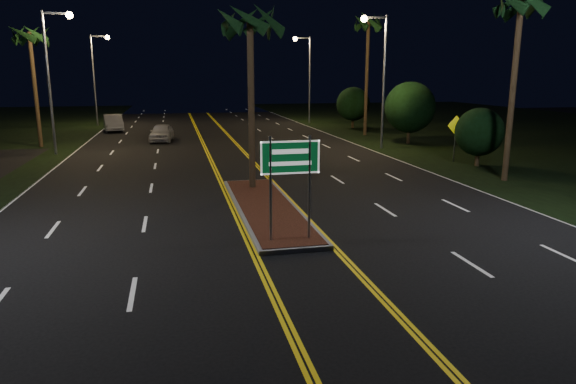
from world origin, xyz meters
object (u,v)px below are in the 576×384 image
object	(u,v)px
shrub_far	(353,104)
palm_left_far	(29,36)
streetlight_left_mid	(54,66)
palm_right_far	(368,25)
car_near	(162,131)
highway_sign	(290,167)
shrub_mid	(410,107)
car_far	(113,121)
palm_right_near	(521,5)
streetlight_right_mid	(379,67)
shrub_near	(479,132)
palm_median	(250,22)
median_island	(266,208)
streetlight_left_far	(97,69)
streetlight_right_far	(306,69)
warning_sign	(456,131)

from	to	relation	value
shrub_far	palm_left_far	bearing A→B (deg)	-163.26
streetlight_left_mid	shrub_far	distance (m)	27.40
palm_right_far	car_near	distance (m)	19.04
highway_sign	car_near	bearing A→B (deg)	99.15
palm_right_far	shrub_mid	distance (m)	8.87
car_far	palm_right_far	bearing A→B (deg)	-30.45
palm_right_near	shrub_mid	xyz separation A→B (m)	(1.50, 14.00, -5.49)
streetlight_right_mid	palm_right_near	distance (m)	12.41
highway_sign	shrub_near	world-z (taller)	highway_sign
palm_median	car_near	size ratio (longest dim) A/B	1.73
palm_right_far	shrub_mid	size ratio (longest dim) A/B	2.23
median_island	palm_right_near	size ratio (longest dim) A/B	1.10
highway_sign	streetlight_right_mid	size ratio (longest dim) A/B	0.36
streetlight_left_far	palm_right_near	size ratio (longest dim) A/B	0.97
palm_left_far	car_near	xyz separation A→B (m)	(8.50, 1.52, -6.94)
palm_right_near	palm_right_far	distance (m)	20.02
palm_median	shrub_mid	xyz separation A→B (m)	(14.00, 13.50, -4.55)
streetlight_right_mid	shrub_near	xyz separation A→B (m)	(2.89, -8.00, -3.71)
streetlight_left_far	car_near	xyz separation A→B (m)	(6.31, -14.48, -4.86)
streetlight_left_far	shrub_near	distance (m)	38.67
highway_sign	palm_median	size ratio (longest dim) A/B	0.39
streetlight_right_mid	palm_left_far	world-z (taller)	streetlight_right_mid
highway_sign	streetlight_right_far	bearing A→B (deg)	74.85
highway_sign	palm_left_far	size ratio (longest dim) A/B	0.36
shrub_far	car_near	xyz separation A→B (m)	(-18.10, -6.48, -1.54)
streetlight_left_far	shrub_mid	distance (m)	31.85
median_island	streetlight_left_far	size ratio (longest dim) A/B	1.14
highway_sign	car_near	size ratio (longest dim) A/B	0.67
streetlight_left_far	shrub_far	size ratio (longest dim) A/B	2.27
streetlight_right_mid	warning_sign	distance (m)	7.78
car_near	warning_sign	distance (m)	22.18
median_island	car_far	distance (m)	32.54
streetlight_left_mid	car_far	size ratio (longest dim) A/B	1.71
streetlight_right_far	palm_left_far	bearing A→B (deg)	-149.12
highway_sign	streetlight_right_mid	world-z (taller)	streetlight_right_mid
palm_left_far	streetlight_left_far	bearing A→B (deg)	82.22
palm_right_near	car_far	bearing A→B (deg)	126.99
median_island	warning_sign	xyz separation A→B (m)	(13.00, 8.67, 1.73)
streetlight_left_far	palm_right_near	bearing A→B (deg)	-55.79
streetlight_left_far	median_island	bearing A→B (deg)	-74.00
highway_sign	car_near	xyz separation A→B (m)	(-4.30, 26.72, -1.60)
streetlight_right_mid	palm_median	xyz separation A→B (m)	(-10.61, -11.50, 1.62)
palm_right_near	streetlight_left_far	bearing A→B (deg)	124.21
shrub_far	median_island	bearing A→B (deg)	-115.45
median_island	streetlight_right_far	distance (m)	37.00
shrub_near	streetlight_right_mid	bearing A→B (deg)	109.84
median_island	palm_median	size ratio (longest dim) A/B	1.23
shrub_mid	car_near	distance (m)	19.21
palm_right_far	warning_sign	world-z (taller)	palm_right_far
streetlight_right_far	palm_right_near	size ratio (longest dim) A/B	0.97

